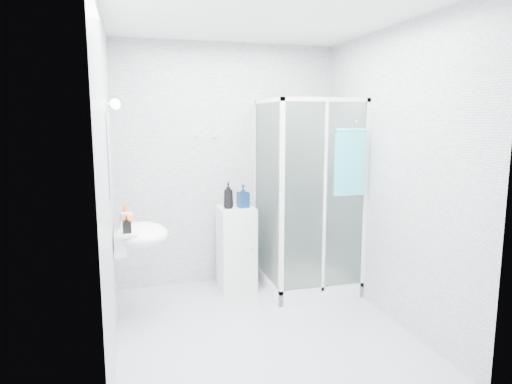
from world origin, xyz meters
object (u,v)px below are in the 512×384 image
object	(u,v)px
hand_towel	(350,161)
soap_dispenser_orange	(125,215)
soap_dispenser_black	(127,224)
wall_basin	(139,235)
shampoo_bottle_a	(228,195)
storage_cabinet	(237,248)
shampoo_bottle_b	(243,196)
shower_enclosure	(302,250)

from	to	relation	value
hand_towel	soap_dispenser_orange	world-z (taller)	hand_towel
soap_dispenser_black	wall_basin	bearing A→B (deg)	58.68
wall_basin	shampoo_bottle_a	bearing A→B (deg)	30.29
storage_cabinet	shampoo_bottle_b	world-z (taller)	shampoo_bottle_b
soap_dispenser_orange	soap_dispenser_black	bearing A→B (deg)	-87.88
storage_cabinet	shampoo_bottle_b	size ratio (longest dim) A/B	3.74
hand_towel	soap_dispenser_orange	bearing A→B (deg)	174.36
wall_basin	shampoo_bottle_b	bearing A→B (deg)	26.80
wall_basin	soap_dispenser_orange	world-z (taller)	soap_dispenser_orange
soap_dispenser_orange	soap_dispenser_black	distance (m)	0.28
shower_enclosure	wall_basin	bearing A→B (deg)	-169.19
shower_enclosure	soap_dispenser_black	size ratio (longest dim) A/B	13.72
storage_cabinet	hand_towel	distance (m)	1.51
storage_cabinet	soap_dispenser_black	world-z (taller)	soap_dispenser_black
wall_basin	soap_dispenser_orange	xyz separation A→B (m)	(-0.11, 0.12, 0.16)
shampoo_bottle_a	soap_dispenser_orange	bearing A→B (deg)	-157.87
shower_enclosure	soap_dispenser_orange	distance (m)	1.84
soap_dispenser_orange	shampoo_bottle_a	bearing A→B (deg)	22.13
wall_basin	storage_cabinet	bearing A→B (deg)	29.44
storage_cabinet	shampoo_bottle_a	xyz separation A→B (m)	(-0.09, -0.03, 0.58)
storage_cabinet	soap_dispenser_orange	xyz separation A→B (m)	(-1.11, -0.45, 0.51)
soap_dispenser_orange	hand_towel	bearing A→B (deg)	-5.64
wall_basin	hand_towel	world-z (taller)	hand_towel
wall_basin	shampoo_bottle_b	size ratio (longest dim) A/B	2.36
shower_enclosure	hand_towel	size ratio (longest dim) A/B	3.13
shower_enclosure	hand_towel	bearing A→B (deg)	-52.25
storage_cabinet	hand_towel	xyz separation A→B (m)	(0.96, -0.65, 0.97)
shower_enclosure	wall_basin	world-z (taller)	shower_enclosure
shower_enclosure	shampoo_bottle_a	bearing A→B (deg)	163.42
soap_dispenser_black	shampoo_bottle_a	bearing A→B (deg)	34.40
wall_basin	soap_dispenser_black	world-z (taller)	wall_basin
shampoo_bottle_a	wall_basin	bearing A→B (deg)	-149.71
shampoo_bottle_b	soap_dispenser_black	bearing A→B (deg)	-149.10
storage_cabinet	shampoo_bottle_b	bearing A→B (deg)	-21.97
shower_enclosure	shampoo_bottle_a	distance (m)	0.96
shower_enclosure	soap_dispenser_black	world-z (taller)	shower_enclosure
shower_enclosure	wall_basin	distance (m)	1.72
soap_dispenser_black	soap_dispenser_orange	bearing A→B (deg)	92.12
wall_basin	shampoo_bottle_a	xyz separation A→B (m)	(0.92, 0.54, 0.23)
shampoo_bottle_b	soap_dispenser_black	world-z (taller)	shampoo_bottle_b
shower_enclosure	storage_cabinet	distance (m)	0.69
wall_basin	soap_dispenser_black	xyz separation A→B (m)	(-0.10, -0.16, 0.14)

